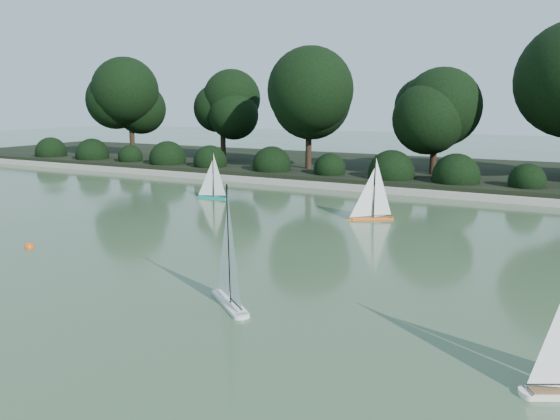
% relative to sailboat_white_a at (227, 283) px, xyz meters
% --- Properties ---
extents(ground, '(80.00, 80.00, 0.00)m').
position_rel_sailboat_white_a_xyz_m(ground, '(-1.01, 0.18, -0.26)').
color(ground, '#31462A').
rests_on(ground, ground).
extents(pond_coping, '(40.00, 0.35, 0.18)m').
position_rel_sailboat_white_a_xyz_m(pond_coping, '(-1.01, 9.18, -0.17)').
color(pond_coping, gray).
rests_on(pond_coping, ground).
extents(far_bank, '(40.00, 8.00, 0.30)m').
position_rel_sailboat_white_a_xyz_m(far_bank, '(-1.01, 13.18, -0.11)').
color(far_bank, black).
rests_on(far_bank, ground).
extents(tree_line, '(26.31, 3.93, 4.39)m').
position_rel_sailboat_white_a_xyz_m(tree_line, '(0.22, 11.61, 2.39)').
color(tree_line, black).
rests_on(tree_line, ground).
extents(shrub_hedge, '(29.10, 1.10, 1.10)m').
position_rel_sailboat_white_a_xyz_m(shrub_hedge, '(-1.01, 10.08, 0.19)').
color(shrub_hedge, black).
rests_on(shrub_hedge, ground).
extents(sailboat_white_a, '(1.01, 0.87, 1.63)m').
position_rel_sailboat_white_a_xyz_m(sailboat_white_a, '(0.00, 0.00, 0.00)').
color(sailboat_white_a, silver).
rests_on(sailboat_white_a, ground).
extents(sailboat_orange, '(0.98, 0.72, 1.48)m').
position_rel_sailboat_white_a_xyz_m(sailboat_orange, '(-0.04, 5.56, -0.02)').
color(sailboat_orange, orange).
rests_on(sailboat_orange, ground).
extents(sailboat_teal, '(0.98, 0.27, 1.33)m').
position_rel_sailboat_white_a_xyz_m(sailboat_teal, '(-4.60, 6.21, -0.05)').
color(sailboat_teal, '#0A8E8A').
rests_on(sailboat_teal, ground).
extents(race_buoy, '(0.17, 0.17, 0.17)m').
position_rel_sailboat_white_a_xyz_m(race_buoy, '(-4.51, 0.62, -0.26)').
color(race_buoy, '#DE4B0B').
rests_on(race_buoy, ground).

